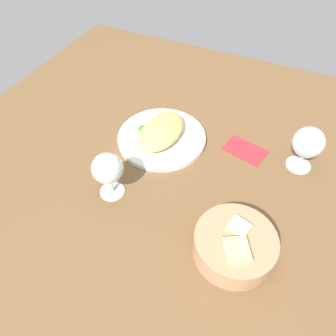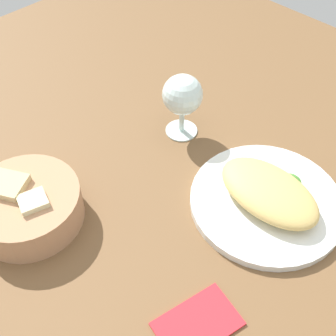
{
  "view_description": "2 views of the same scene",
  "coord_description": "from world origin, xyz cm",
  "px_view_note": "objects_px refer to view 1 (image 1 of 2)",
  "views": [
    {
      "loc": [
        44.18,
        17.1,
        62.65
      ],
      "look_at": [
        -2.38,
        -4.33,
        4.56
      ],
      "focal_mm": 33.88,
      "sensor_mm": 36.0,
      "label": 1
    },
    {
      "loc": [
        -34.77,
        30.23,
        57.19
      ],
      "look_at": [
        -1.18,
        -3.5,
        4.8
      ],
      "focal_mm": 46.67,
      "sensor_mm": 36.0,
      "label": 2
    }
  ],
  "objects_px": {
    "plate": "(162,138)",
    "wine_glass_far": "(308,144)",
    "folded_napkin": "(245,150)",
    "wine_glass_near": "(108,170)",
    "bread_basket": "(234,245)"
  },
  "relations": [
    {
      "from": "plate",
      "to": "wine_glass_far",
      "type": "distance_m",
      "value": 0.38
    },
    {
      "from": "plate",
      "to": "folded_napkin",
      "type": "relative_size",
      "value": 2.27
    },
    {
      "from": "folded_napkin",
      "to": "plate",
      "type": "bearing_deg",
      "value": -153.33
    },
    {
      "from": "wine_glass_near",
      "to": "wine_glass_far",
      "type": "bearing_deg",
      "value": 125.02
    },
    {
      "from": "plate",
      "to": "bread_basket",
      "type": "relative_size",
      "value": 1.46
    },
    {
      "from": "wine_glass_far",
      "to": "plate",
      "type": "bearing_deg",
      "value": -80.64
    },
    {
      "from": "folded_napkin",
      "to": "wine_glass_far",
      "type": "bearing_deg",
      "value": 14.78
    },
    {
      "from": "folded_napkin",
      "to": "wine_glass_near",
      "type": "bearing_deg",
      "value": -120.24
    },
    {
      "from": "bread_basket",
      "to": "wine_glass_near",
      "type": "bearing_deg",
      "value": -95.73
    },
    {
      "from": "wine_glass_far",
      "to": "bread_basket",
      "type": "bearing_deg",
      "value": -15.14
    },
    {
      "from": "folded_napkin",
      "to": "bread_basket",
      "type": "bearing_deg",
      "value": -66.45
    },
    {
      "from": "plate",
      "to": "folded_napkin",
      "type": "bearing_deg",
      "value": 103.86
    },
    {
      "from": "bread_basket",
      "to": "wine_glass_near",
      "type": "height_order",
      "value": "wine_glass_near"
    },
    {
      "from": "bread_basket",
      "to": "folded_napkin",
      "type": "xyz_separation_m",
      "value": [
        -0.31,
        -0.06,
        -0.03
      ]
    },
    {
      "from": "bread_basket",
      "to": "wine_glass_near",
      "type": "xyz_separation_m",
      "value": [
        -0.03,
        -0.32,
        0.05
      ]
    }
  ]
}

